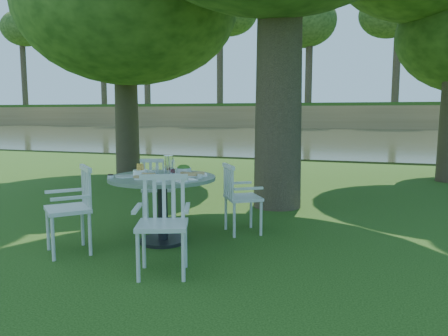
{
  "coord_description": "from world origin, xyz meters",
  "views": [
    {
      "loc": [
        1.77,
        -5.03,
        1.55
      ],
      "look_at": [
        0.0,
        0.2,
        0.85
      ],
      "focal_mm": 35.0,
      "sensor_mm": 36.0,
      "label": 1
    }
  ],
  "objects": [
    {
      "name": "ground",
      "position": [
        0.0,
        0.0,
        0.0
      ],
      "size": [
        140.0,
        140.0,
        0.0
      ],
      "primitive_type": "plane",
      "color": "#16380B",
      "rests_on": "ground"
    },
    {
      "name": "chair_sw",
      "position": [
        -1.31,
        -1.05,
        0.56
      ],
      "size": [
        0.66,
        0.66,
        0.96
      ],
      "rotation": [
        0.0,
        0.0,
        -0.75
      ],
      "color": "silver",
      "rests_on": "ground"
    },
    {
      "name": "chair_se",
      "position": [
        -0.12,
        -1.29,
        0.55
      ],
      "size": [
        0.6,
        0.59,
        0.94
      ],
      "rotation": [
        0.0,
        0.0,
        0.36
      ],
      "color": "silver",
      "rests_on": "ground"
    },
    {
      "name": "chair_ne",
      "position": [
        0.15,
        0.24,
        0.53
      ],
      "size": [
        0.6,
        0.61,
        0.89
      ],
      "rotation": [
        0.0,
        0.0,
        -4.12
      ],
      "color": "silver",
      "rests_on": "ground"
    },
    {
      "name": "tableware",
      "position": [
        -0.56,
        -0.35,
        0.84
      ],
      "size": [
        1.08,
        0.86,
        0.23
      ],
      "color": "white",
      "rests_on": "table"
    },
    {
      "name": "far_bank",
      "position": [
        0.28,
        41.12,
        7.25
      ],
      "size": [
        100.0,
        18.0,
        15.2
      ],
      "color": "olive",
      "rests_on": "ground"
    },
    {
      "name": "table",
      "position": [
        -0.56,
        -0.43,
        0.63
      ],
      "size": [
        1.27,
        1.27,
        0.8
      ],
      "color": "black",
      "rests_on": "ground"
    },
    {
      "name": "river",
      "position": [
        0.0,
        23.0,
        0.0
      ],
      "size": [
        100.0,
        28.0,
        0.12
      ],
      "primitive_type": "cube",
      "color": "#2D321D",
      "rests_on": "ground"
    },
    {
      "name": "chair_nw",
      "position": [
        -1.05,
        0.42,
        0.54
      ],
      "size": [
        0.59,
        0.57,
        0.92
      ],
      "rotation": [
        0.0,
        0.0,
        -2.78
      ],
      "color": "silver",
      "rests_on": "ground"
    }
  ]
}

